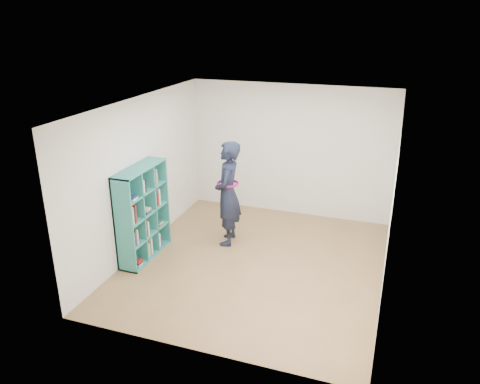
% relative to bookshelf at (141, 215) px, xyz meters
% --- Properties ---
extents(floor, '(4.50, 4.50, 0.00)m').
position_rel_bookshelf_xyz_m(floor, '(1.85, 0.35, -0.75)').
color(floor, olive).
rests_on(floor, ground).
extents(ceiling, '(4.50, 4.50, 0.00)m').
position_rel_bookshelf_xyz_m(ceiling, '(1.85, 0.35, 1.85)').
color(ceiling, white).
rests_on(ceiling, wall_back).
extents(wall_left, '(0.02, 4.50, 2.60)m').
position_rel_bookshelf_xyz_m(wall_left, '(-0.15, 0.35, 0.55)').
color(wall_left, white).
rests_on(wall_left, floor).
extents(wall_right, '(0.02, 4.50, 2.60)m').
position_rel_bookshelf_xyz_m(wall_right, '(3.85, 0.35, 0.55)').
color(wall_right, white).
rests_on(wall_right, floor).
extents(wall_back, '(4.00, 0.02, 2.60)m').
position_rel_bookshelf_xyz_m(wall_back, '(1.85, 2.60, 0.55)').
color(wall_back, white).
rests_on(wall_back, floor).
extents(wall_front, '(4.00, 0.02, 2.60)m').
position_rel_bookshelf_xyz_m(wall_front, '(1.85, -1.90, 0.55)').
color(wall_front, white).
rests_on(wall_front, floor).
extents(bookshelf, '(0.34, 1.17, 1.56)m').
position_rel_bookshelf_xyz_m(bookshelf, '(0.00, 0.00, 0.00)').
color(bookshelf, teal).
rests_on(bookshelf, floor).
extents(person, '(0.57, 0.75, 1.85)m').
position_rel_bookshelf_xyz_m(person, '(1.16, 0.94, 0.17)').
color(person, black).
rests_on(person, floor).
extents(smartphone, '(0.04, 0.09, 0.12)m').
position_rel_bookshelf_xyz_m(smartphone, '(1.00, 0.98, 0.29)').
color(smartphone, silver).
rests_on(smartphone, person).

